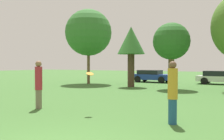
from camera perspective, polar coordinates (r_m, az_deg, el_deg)
person_thrower at (r=10.52m, az=-16.60°, el=-3.05°), size 0.29×0.29×1.96m
person_catcher at (r=7.72m, az=13.83°, el=-4.91°), size 0.30×0.30×1.91m
frisbee at (r=9.10m, az=-5.14°, el=-0.86°), size 0.28×0.27×0.16m
tree_0 at (r=23.45m, az=-5.47°, el=8.58°), size 4.34×4.34×6.96m
tree_1 at (r=20.01m, az=4.42°, el=6.39°), size 2.21×2.21×4.86m
tree_2 at (r=18.77m, az=13.56°, el=6.33°), size 2.72×2.72×4.88m
parked_car_blue at (r=25.37m, az=9.21°, el=-1.33°), size 4.06×2.05×1.23m
parked_car_white at (r=24.42m, az=23.64°, el=-1.54°), size 4.12×1.98×1.22m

